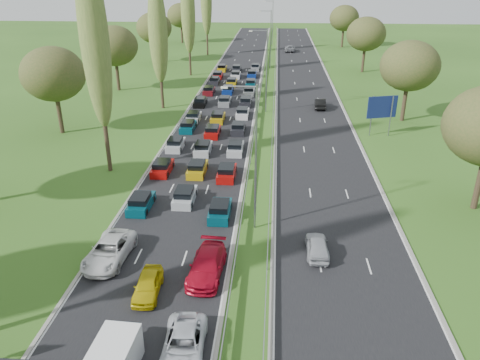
# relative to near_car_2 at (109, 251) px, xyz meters

# --- Properties ---
(ground) EXTENTS (260.00, 260.00, 0.00)m
(ground) POSITION_rel_near_car_2_xyz_m (10.43, 42.63, -0.81)
(ground) COLOR #2D5219
(ground) RESTS_ON ground
(near_carriageway) EXTENTS (10.50, 215.00, 0.04)m
(near_carriageway) POSITION_rel_near_car_2_xyz_m (3.68, 45.13, -0.81)
(near_carriageway) COLOR black
(near_carriageway) RESTS_ON ground
(far_carriageway) EXTENTS (10.50, 215.00, 0.04)m
(far_carriageway) POSITION_rel_near_car_2_xyz_m (17.18, 45.13, -0.81)
(far_carriageway) COLOR black
(far_carriageway) RESTS_ON ground
(central_reservation) EXTENTS (2.36, 215.00, 0.32)m
(central_reservation) POSITION_rel_near_car_2_xyz_m (10.43, 45.13, -0.26)
(central_reservation) COLOR gray
(central_reservation) RESTS_ON ground
(lamp_columns) EXTENTS (0.18, 140.18, 12.00)m
(lamp_columns) POSITION_rel_near_car_2_xyz_m (10.43, 40.63, 5.19)
(lamp_columns) COLOR gray
(lamp_columns) RESTS_ON ground
(poplar_row) EXTENTS (2.80, 127.80, 22.44)m
(poplar_row) POSITION_rel_near_car_2_xyz_m (-5.57, 30.79, 11.57)
(poplar_row) COLOR #2D2116
(poplar_row) RESTS_ON ground
(woodland_left) EXTENTS (8.00, 166.00, 11.10)m
(woodland_left) POSITION_rel_near_car_2_xyz_m (-16.07, 25.25, 6.87)
(woodland_left) COLOR #2D2116
(woodland_left) RESTS_ON ground
(woodland_right) EXTENTS (8.00, 153.00, 11.10)m
(woodland_right) POSITION_rel_near_car_2_xyz_m (29.93, 29.29, 6.87)
(woodland_right) COLOR #2D2116
(woodland_right) RESTS_ON ground
(traffic_queue_fill) EXTENTS (9.11, 69.50, 0.80)m
(traffic_queue_fill) POSITION_rel_near_car_2_xyz_m (3.72, 40.38, -0.37)
(traffic_queue_fill) COLOR #053F4C
(traffic_queue_fill) RESTS_ON ground
(near_car_2) EXTENTS (2.95, 5.83, 1.58)m
(near_car_2) POSITION_rel_near_car_2_xyz_m (0.00, 0.00, 0.00)
(near_car_2) COLOR silver
(near_car_2) RESTS_ON near_carriageway
(near_car_8) EXTENTS (1.81, 4.08, 1.37)m
(near_car_8) POSITION_rel_near_car_2_xyz_m (3.81, -3.64, -0.11)
(near_car_8) COLOR gold
(near_car_8) RESTS_ON near_carriageway
(near_car_10) EXTENTS (2.57, 5.12, 1.39)m
(near_car_10) POSITION_rel_near_car_2_xyz_m (7.17, -8.80, -0.09)
(near_car_10) COLOR silver
(near_car_10) RESTS_ON near_carriageway
(near_car_11) EXTENTS (2.53, 5.59, 1.59)m
(near_car_11) POSITION_rel_near_car_2_xyz_m (7.40, -1.27, 0.00)
(near_car_11) COLOR #AE0A20
(near_car_11) RESTS_ON near_carriageway
(far_car_0) EXTENTS (1.69, 4.11, 1.39)m
(far_car_0) POSITION_rel_near_car_2_xyz_m (15.28, 1.96, -0.09)
(far_car_0) COLOR #A0A2A9
(far_car_0) RESTS_ON far_carriageway
(far_car_1) EXTENTS (1.81, 4.68, 1.52)m
(far_car_1) POSITION_rel_near_car_2_xyz_m (18.75, 43.29, -0.03)
(far_car_1) COLOR black
(far_car_1) RESTS_ON far_carriageway
(far_car_2) EXTENTS (2.85, 5.74, 1.56)m
(far_car_2) POSITION_rel_near_car_2_xyz_m (15.32, 98.81, -0.01)
(far_car_2) COLOR gray
(far_car_2) RESTS_ON far_carriageway
(direction_sign) EXTENTS (3.86, 1.23, 5.20)m
(direction_sign) POSITION_rel_near_car_2_xyz_m (25.33, 30.52, 2.76)
(direction_sign) COLOR gray
(direction_sign) RESTS_ON ground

